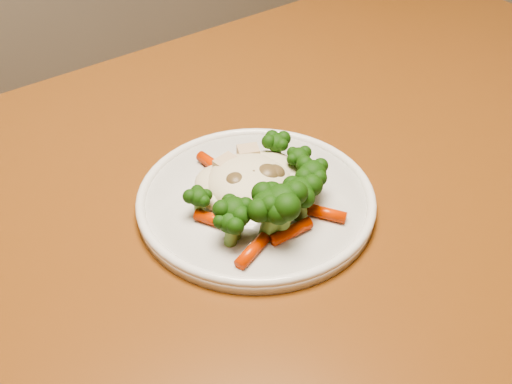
# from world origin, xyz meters

# --- Properties ---
(dining_table) EXTENTS (1.18, 0.86, 0.75)m
(dining_table) POSITION_xyz_m (0.21, 0.15, 0.64)
(dining_table) COLOR brown
(dining_table) RESTS_ON ground
(plate) EXTENTS (0.25, 0.25, 0.01)m
(plate) POSITION_xyz_m (0.10, 0.12, 0.76)
(plate) COLOR white
(plate) RESTS_ON dining_table
(meal) EXTENTS (0.16, 0.18, 0.05)m
(meal) POSITION_xyz_m (0.10, 0.10, 0.78)
(meal) COLOR beige
(meal) RESTS_ON plate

